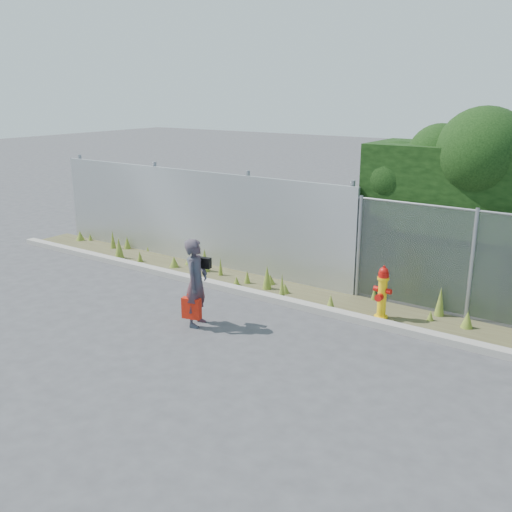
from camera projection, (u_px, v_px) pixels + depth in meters
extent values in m
plane|color=#3C3B3E|center=(224.00, 334.00, 9.66)|extent=(80.00, 80.00, 0.00)
cube|color=gray|center=(280.00, 300.00, 11.07)|extent=(16.00, 0.22, 0.12)
cube|color=#464128|center=(296.00, 294.00, 11.56)|extent=(16.00, 1.20, 0.01)
cone|color=#587021|center=(189.00, 261.00, 13.44)|extent=(0.20, 0.20, 0.22)
cone|color=#587021|center=(194.00, 262.00, 13.36)|extent=(0.13, 0.13, 0.19)
cone|color=#587021|center=(140.00, 257.00, 13.67)|extent=(0.15, 0.15, 0.26)
cone|color=#587021|center=(119.00, 249.00, 13.91)|extent=(0.24, 0.24, 0.52)
cone|color=#587021|center=(267.00, 278.00, 11.76)|extent=(0.20, 0.20, 0.51)
cone|color=#587021|center=(205.00, 260.00, 12.91)|extent=(0.24, 0.24, 0.54)
cone|color=#587021|center=(220.00, 267.00, 12.64)|extent=(0.11, 0.11, 0.42)
cone|color=#587021|center=(374.00, 294.00, 11.18)|extent=(0.13, 0.13, 0.26)
cone|color=#587021|center=(174.00, 262.00, 13.24)|extent=(0.22, 0.22, 0.26)
cone|color=#587021|center=(236.00, 281.00, 12.04)|extent=(0.15, 0.15, 0.19)
cone|color=#587021|center=(80.00, 236.00, 15.60)|extent=(0.24, 0.24, 0.27)
cone|color=#587021|center=(430.00, 316.00, 10.18)|extent=(0.13, 0.13, 0.20)
cone|color=#587021|center=(247.00, 277.00, 12.13)|extent=(0.14, 0.14, 0.29)
cone|color=#587021|center=(90.00, 238.00, 15.60)|extent=(0.12, 0.12, 0.19)
cone|color=#587021|center=(113.00, 240.00, 14.79)|extent=(0.15, 0.15, 0.48)
cone|color=#587021|center=(440.00, 302.00, 10.36)|extent=(0.18, 0.18, 0.55)
cone|color=#587021|center=(285.00, 289.00, 11.55)|extent=(0.21, 0.21, 0.21)
cone|color=#587021|center=(270.00, 280.00, 12.09)|extent=(0.24, 0.24, 0.22)
cone|color=#587021|center=(149.00, 246.00, 14.55)|extent=(0.11, 0.11, 0.31)
cone|color=#587021|center=(467.00, 320.00, 9.85)|extent=(0.22, 0.22, 0.31)
cone|color=#587021|center=(282.00, 287.00, 11.18)|extent=(0.13, 0.13, 0.53)
cone|color=#587021|center=(331.00, 303.00, 10.62)|extent=(0.19, 0.19, 0.33)
cone|color=#587021|center=(127.00, 243.00, 14.76)|extent=(0.19, 0.19, 0.34)
cube|color=#ABAEB2|center=(192.00, 217.00, 13.49)|extent=(8.50, 0.08, 2.20)
cylinder|color=gray|center=(83.00, 196.00, 15.77)|extent=(0.10, 0.10, 2.30)
cylinder|color=gray|center=(157.00, 208.00, 14.25)|extent=(0.10, 0.10, 2.30)
cylinder|color=gray|center=(248.00, 222.00, 12.73)|extent=(0.10, 0.10, 2.30)
cylinder|color=gray|center=(350.00, 238.00, 11.37)|extent=(0.10, 0.10, 2.30)
cylinder|color=gray|center=(359.00, 247.00, 11.17)|extent=(0.07, 0.07, 2.05)
cylinder|color=gray|center=(472.00, 265.00, 10.01)|extent=(0.07, 0.07, 2.05)
sphere|color=black|center=(396.00, 177.00, 11.31)|extent=(1.43, 1.43, 1.43)
sphere|color=black|center=(440.00, 156.00, 10.84)|extent=(1.24, 1.24, 1.24)
sphere|color=black|center=(483.00, 155.00, 10.25)|extent=(1.72, 1.72, 1.72)
cylinder|color=yellow|center=(381.00, 317.00, 10.33)|extent=(0.25, 0.25, 0.05)
cylinder|color=yellow|center=(382.00, 299.00, 10.23)|extent=(0.16, 0.16, 0.75)
cylinder|color=yellow|center=(383.00, 278.00, 10.12)|extent=(0.21, 0.21, 0.04)
cylinder|color=#B20F0A|center=(384.00, 275.00, 10.10)|extent=(0.18, 0.18, 0.09)
sphere|color=#B20F0A|center=(384.00, 272.00, 10.09)|extent=(0.17, 0.17, 0.17)
cylinder|color=#B20F0A|center=(384.00, 267.00, 10.06)|extent=(0.04, 0.04, 0.04)
cylinder|color=#B20F0A|center=(376.00, 289.00, 10.25)|extent=(0.09, 0.10, 0.10)
cylinder|color=#B20F0A|center=(389.00, 291.00, 10.12)|extent=(0.09, 0.10, 0.10)
cylinder|color=#B20F0A|center=(379.00, 298.00, 10.11)|extent=(0.13, 0.11, 0.13)
imported|color=#0E505D|center=(196.00, 283.00, 9.86)|extent=(0.52, 0.65, 1.56)
cube|color=#AB1D09|center=(192.00, 308.00, 9.86)|extent=(0.34, 0.12, 0.37)
cylinder|color=#AB1D09|center=(191.00, 295.00, 9.79)|extent=(0.16, 0.01, 0.01)
cube|color=black|center=(204.00, 263.00, 9.95)|extent=(0.25, 0.10, 0.19)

